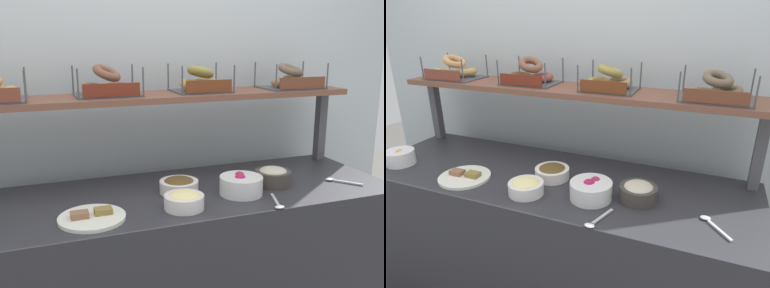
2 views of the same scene
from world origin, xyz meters
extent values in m
cube|color=silver|center=(0.00, 0.55, 1.20)|extent=(3.30, 0.06, 2.40)
cube|color=#2D2D33|center=(0.00, 0.00, 0.42)|extent=(2.10, 0.70, 0.85)
cube|color=#4C4C51|center=(-0.99, 0.27, 1.05)|extent=(0.05, 0.05, 0.40)
cube|color=#4C4C51|center=(0.99, 0.27, 1.05)|extent=(0.05, 0.05, 0.40)
cube|color=brown|center=(0.00, 0.27, 1.26)|extent=(2.06, 0.32, 0.03)
cylinder|color=#433C36|center=(0.49, -0.05, 0.89)|extent=(0.17, 0.17, 0.07)
ellipsoid|color=beige|center=(0.49, -0.05, 0.91)|extent=(0.14, 0.14, 0.05)
cylinder|color=white|center=(-0.02, -0.20, 0.88)|extent=(0.17, 0.17, 0.06)
ellipsoid|color=#F9E996|center=(-0.02, -0.20, 0.90)|extent=(0.13, 0.13, 0.04)
cylinder|color=white|center=(0.28, -0.12, 0.89)|extent=(0.20, 0.20, 0.08)
sphere|color=#AA1D56|center=(0.27, -0.13, 0.92)|extent=(0.06, 0.06, 0.06)
sphere|color=maroon|center=(0.28, -0.12, 0.92)|extent=(0.04, 0.04, 0.04)
sphere|color=#924158|center=(0.29, -0.08, 0.92)|extent=(0.04, 0.04, 0.04)
sphere|color=#A7254E|center=(0.29, -0.09, 0.92)|extent=(0.05, 0.05, 0.05)
cylinder|color=white|center=(-0.87, -0.17, 0.89)|extent=(0.16, 0.16, 0.08)
sphere|color=gold|center=(-0.86, -0.19, 0.92)|extent=(0.03, 0.03, 0.03)
sphere|color=gold|center=(-0.87, -0.18, 0.92)|extent=(0.03, 0.03, 0.03)
sphere|color=#EEA442|center=(-0.87, -0.17, 0.92)|extent=(0.04, 0.04, 0.04)
cylinder|color=white|center=(0.02, 0.00, 0.88)|extent=(0.18, 0.18, 0.06)
ellipsoid|color=brown|center=(0.02, 0.00, 0.90)|extent=(0.14, 0.14, 0.04)
cylinder|color=white|center=(-0.41, -0.18, 0.86)|extent=(0.27, 0.27, 0.01)
cube|color=#8F6043|center=(-0.45, -0.18, 0.88)|extent=(0.07, 0.05, 0.02)
cube|color=olive|center=(-0.36, -0.17, 0.88)|extent=(0.07, 0.05, 0.02)
cube|color=#B7B7BC|center=(0.38, -0.25, 0.86)|extent=(0.06, 0.14, 0.01)
ellipsoid|color=#B7B7BC|center=(0.35, -0.34, 0.86)|extent=(0.04, 0.03, 0.01)
cube|color=#B7B7BC|center=(0.84, -0.17, 0.86)|extent=(0.10, 0.12, 0.01)
ellipsoid|color=#B7B7BC|center=(0.79, -0.10, 0.86)|extent=(0.04, 0.03, 0.01)
cube|color=#4C4C51|center=(-0.77, 0.26, 1.28)|extent=(0.32, 0.24, 0.01)
cylinder|color=#4C4C51|center=(-0.92, 0.14, 1.35)|extent=(0.01, 0.01, 0.14)
cylinder|color=#4C4C51|center=(-0.62, 0.14, 1.35)|extent=(0.01, 0.01, 0.14)
cylinder|color=#4C4C51|center=(-0.92, 0.37, 1.35)|extent=(0.01, 0.01, 0.14)
cylinder|color=#4C4C51|center=(-0.62, 0.37, 1.35)|extent=(0.01, 0.01, 0.14)
cube|color=brown|center=(-0.77, 0.14, 1.32)|extent=(0.27, 0.01, 0.06)
torus|color=tan|center=(-0.82, 0.23, 1.32)|extent=(0.20, 0.20, 0.06)
torus|color=tan|center=(-0.72, 0.29, 1.32)|extent=(0.17, 0.17, 0.06)
torus|color=tan|center=(-0.77, 0.26, 1.39)|extent=(0.16, 0.15, 0.09)
cube|color=#4C4C51|center=(-0.24, 0.29, 1.28)|extent=(0.31, 0.24, 0.01)
cylinder|color=#4C4C51|center=(-0.39, 0.17, 1.35)|extent=(0.01, 0.01, 0.14)
cylinder|color=#4C4C51|center=(-0.10, 0.17, 1.35)|extent=(0.01, 0.01, 0.14)
cylinder|color=#4C4C51|center=(-0.39, 0.40, 1.35)|extent=(0.01, 0.01, 0.14)
cylinder|color=#4C4C51|center=(-0.10, 0.40, 1.35)|extent=(0.01, 0.01, 0.14)
cube|color=maroon|center=(-0.24, 0.17, 1.32)|extent=(0.26, 0.01, 0.06)
torus|color=brown|center=(-0.30, 0.26, 1.32)|extent=(0.19, 0.19, 0.06)
torus|color=brown|center=(-0.20, 0.33, 1.31)|extent=(0.20, 0.20, 0.05)
torus|color=brown|center=(-0.24, 0.29, 1.39)|extent=(0.20, 0.20, 0.10)
cube|color=#4C4C51|center=(0.23, 0.28, 1.28)|extent=(0.29, 0.24, 0.01)
cylinder|color=#4C4C51|center=(0.10, 0.17, 1.35)|extent=(0.01, 0.01, 0.14)
cylinder|color=#4C4C51|center=(0.37, 0.17, 1.35)|extent=(0.01, 0.01, 0.14)
cylinder|color=#4C4C51|center=(0.10, 0.40, 1.35)|extent=(0.01, 0.01, 0.14)
cylinder|color=#4C4C51|center=(0.37, 0.40, 1.35)|extent=(0.01, 0.01, 0.14)
cube|color=brown|center=(0.23, 0.16, 1.32)|extent=(0.24, 0.01, 0.06)
torus|color=#AB873E|center=(0.18, 0.25, 1.32)|extent=(0.20, 0.20, 0.06)
torus|color=#A18059|center=(0.28, 0.32, 1.32)|extent=(0.20, 0.20, 0.06)
torus|color=olive|center=(0.23, 0.28, 1.38)|extent=(0.19, 0.19, 0.08)
cube|color=#4C4C51|center=(0.76, 0.26, 1.28)|extent=(0.33, 0.24, 0.01)
cylinder|color=#4C4C51|center=(0.60, 0.14, 1.35)|extent=(0.01, 0.01, 0.14)
cylinder|color=#4C4C51|center=(0.92, 0.14, 1.35)|extent=(0.01, 0.01, 0.14)
cylinder|color=#4C4C51|center=(0.60, 0.37, 1.35)|extent=(0.01, 0.01, 0.14)
cylinder|color=#4C4C51|center=(0.92, 0.37, 1.35)|extent=(0.01, 0.01, 0.14)
cube|color=brown|center=(0.76, 0.14, 1.32)|extent=(0.28, 0.01, 0.06)
torus|color=olive|center=(0.70, 0.23, 1.31)|extent=(0.18, 0.18, 0.05)
torus|color=brown|center=(0.81, 0.29, 1.32)|extent=(0.18, 0.18, 0.06)
torus|color=brown|center=(0.76, 0.26, 1.38)|extent=(0.20, 0.20, 0.08)
camera|label=1|loc=(-0.59, -1.82, 1.55)|focal=40.74mm
camera|label=2|loc=(0.74, -1.41, 1.66)|focal=31.25mm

